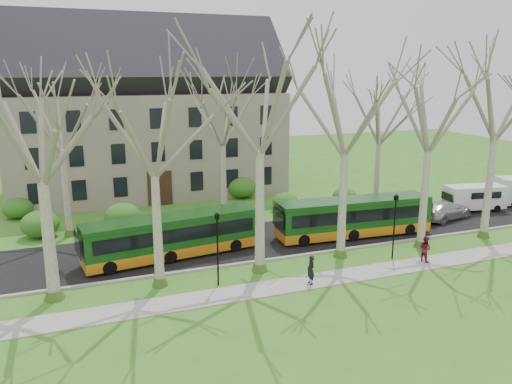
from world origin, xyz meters
TOP-DOWN VIEW (x-y plane):
  - ground at (0.00, 0.00)m, footprint 120.00×120.00m
  - sidewalk at (0.00, -2.50)m, footprint 70.00×2.00m
  - road at (0.00, 5.50)m, footprint 80.00×8.00m
  - curb at (0.00, 1.50)m, footprint 80.00×0.25m
  - building at (-6.00, 24.00)m, footprint 26.50×12.20m
  - tree_row_verge at (0.00, 0.30)m, footprint 49.00×7.00m
  - tree_row_far at (-1.33, 11.00)m, footprint 33.00×7.00m
  - lamp_row at (-0.00, -1.00)m, footprint 36.22×0.22m
  - hedges at (-4.67, 14.00)m, footprint 30.60×8.60m
  - bus_lead at (-7.55, 4.35)m, footprint 11.83×3.95m
  - bus_follow at (6.00, 3.92)m, footprint 11.88×3.20m
  - sedan at (15.42, 5.01)m, footprint 5.69×3.41m
  - van_a at (19.67, 6.18)m, footprint 5.42×2.73m
  - pedestrian_a at (-0.95, -2.83)m, footprint 0.42×0.63m
  - pedestrian_b at (7.58, -2.24)m, footprint 0.83×0.96m

SIDE VIEW (x-z plane):
  - ground at x=0.00m, z-range 0.00..0.00m
  - sidewalk at x=0.00m, z-range 0.00..0.06m
  - road at x=0.00m, z-range 0.00..0.06m
  - curb at x=0.00m, z-range 0.00..0.14m
  - sedan at x=15.42m, z-range 0.06..1.60m
  - pedestrian_b at x=7.58m, z-range 0.06..1.76m
  - pedestrian_a at x=-0.95m, z-range 0.06..1.77m
  - hedges at x=-4.67m, z-range 0.00..2.00m
  - van_a at x=19.67m, z-range 0.06..2.32m
  - bus_lead at x=-7.55m, z-range 0.06..2.96m
  - bus_follow at x=6.00m, z-range 0.06..3.00m
  - lamp_row at x=0.00m, z-range 0.42..4.72m
  - tree_row_far at x=-1.33m, z-range 0.00..12.00m
  - tree_row_verge at x=0.00m, z-range 0.00..14.00m
  - building at x=-6.00m, z-range 0.07..16.07m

